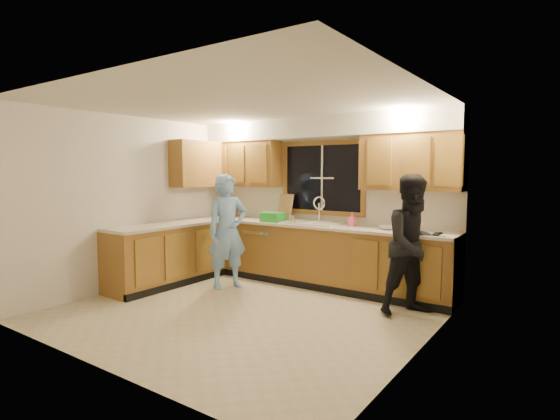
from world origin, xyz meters
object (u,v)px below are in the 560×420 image
at_px(dish_crate, 273,217).
at_px(bowl, 388,228).
at_px(knife_block, 232,210).
at_px(soap_bottle, 352,219).
at_px(man, 228,231).
at_px(sink, 313,227).
at_px(dishwasher, 267,252).
at_px(woman, 415,245).
at_px(stove, 135,261).

distance_m(dish_crate, bowl, 1.83).
xyz_separation_m(knife_block, soap_bottle, (2.36, -0.09, -0.00)).
bearing_deg(man, sink, -21.89).
height_order(knife_block, dish_crate, knife_block).
distance_m(sink, dishwasher, 0.96).
bearing_deg(knife_block, bowl, -25.84).
bearing_deg(dishwasher, bowl, 0.52).
xyz_separation_m(man, knife_block, (-0.83, 1.04, 0.19)).
bearing_deg(dish_crate, dishwasher, 154.34).
bearing_deg(knife_block, soap_bottle, -24.79).
relative_size(dishwasher, knife_block, 3.97).
distance_m(knife_block, dish_crate, 1.13).
bearing_deg(bowl, sink, -179.81).
relative_size(man, woman, 1.00).
height_order(woman, dish_crate, woman).
relative_size(dish_crate, bowl, 1.41).
bearing_deg(stove, bowl, 31.60).
height_order(dishwasher, soap_bottle, soap_bottle).
relative_size(woman, bowl, 7.55).
bearing_deg(sink, woman, -16.68).
bearing_deg(knife_block, dish_crate, -36.77).
distance_m(dishwasher, stove, 2.04).
xyz_separation_m(dish_crate, bowl, (1.83, 0.11, -0.05)).
xyz_separation_m(woman, bowl, (-0.53, 0.51, 0.11)).
relative_size(stove, soap_bottle, 4.45).
distance_m(man, soap_bottle, 1.81).
xyz_separation_m(sink, dishwasher, (-0.85, -0.01, -0.45)).
bearing_deg(dish_crate, soap_bottle, 8.45).
height_order(sink, woman, woman).
height_order(sink, dishwasher, sink).
bearing_deg(bowl, dish_crate, -176.47).
relative_size(woman, knife_block, 8.08).
distance_m(man, knife_block, 1.34).
height_order(sink, man, man).
distance_m(sink, knife_block, 1.77).
bearing_deg(woman, soap_bottle, 100.09).
xyz_separation_m(stove, dish_crate, (1.15, 1.72, 0.54)).
xyz_separation_m(sink, knife_block, (-1.75, 0.17, 0.16)).
xyz_separation_m(woman, knife_block, (-3.46, 0.68, 0.19)).
distance_m(dishwasher, bowl, 2.09).
height_order(dishwasher, dish_crate, dish_crate).
distance_m(stove, man, 1.35).
bearing_deg(stove, knife_block, 88.63).
relative_size(sink, bowl, 3.89).
distance_m(knife_block, bowl, 2.93).
distance_m(man, bowl, 2.27).
bearing_deg(dish_crate, woman, -9.67).
relative_size(man, bowl, 7.52).
height_order(sink, knife_block, sink).
relative_size(sink, dish_crate, 2.75).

